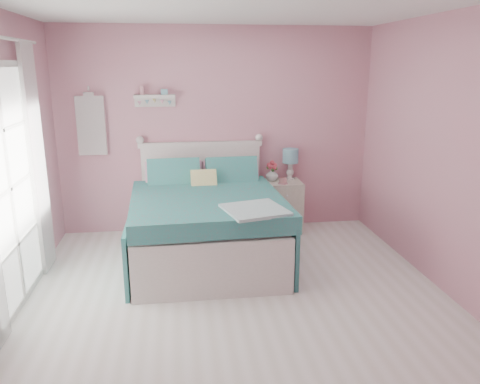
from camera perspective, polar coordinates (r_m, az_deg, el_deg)
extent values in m
plane|color=silver|center=(4.33, 0.01, -14.08)|extent=(4.50, 4.50, 0.00)
plane|color=#C87E91|center=(6.07, -2.84, 7.44)|extent=(4.00, 0.00, 4.00)
plane|color=#C87E91|center=(1.77, 9.96, -12.48)|extent=(4.00, 0.00, 4.00)
plane|color=#C87E91|center=(4.58, 25.73, 3.39)|extent=(0.00, 4.50, 4.50)
cube|color=silver|center=(5.31, -4.05, -5.87)|extent=(1.55, 2.01, 0.42)
cube|color=silver|center=(5.21, -4.11, -2.87)|extent=(1.49, 1.94, 0.16)
cube|color=silver|center=(6.14, -4.71, 0.42)|extent=(1.51, 0.07, 1.11)
cube|color=silver|center=(6.02, -4.83, 5.82)|extent=(1.57, 0.09, 0.06)
cube|color=silver|center=(4.39, -3.23, -9.58)|extent=(1.51, 0.06, 0.56)
cube|color=teal|center=(5.02, -4.04, -1.55)|extent=(1.66, 1.75, 0.18)
cube|color=pink|center=(5.77, -8.05, 1.68)|extent=(0.69, 0.30, 0.43)
cube|color=pink|center=(5.80, -1.14, 1.91)|extent=(0.69, 0.30, 0.43)
cube|color=#CCBC59|center=(5.50, -4.42, 1.13)|extent=(0.31, 0.23, 0.31)
cube|color=beige|center=(6.17, 5.24, -1.71)|extent=(0.46, 0.43, 0.66)
cube|color=silver|center=(5.92, 5.71, -0.41)|extent=(0.40, 0.02, 0.16)
sphere|color=white|center=(5.90, 5.76, -0.46)|extent=(0.03, 0.03, 0.03)
cylinder|color=white|center=(6.21, 6.09, 1.64)|extent=(0.13, 0.13, 0.02)
cylinder|color=white|center=(6.18, 6.12, 2.64)|extent=(0.06, 0.06, 0.22)
cylinder|color=#71ACBC|center=(6.14, 6.17, 4.41)|extent=(0.20, 0.20, 0.19)
imported|color=white|center=(6.09, 3.92, 2.15)|extent=(0.21, 0.21, 0.17)
imported|color=pink|center=(5.95, 5.26, 1.37)|extent=(0.11, 0.11, 0.08)
sphere|color=#D34859|center=(6.05, 3.95, 3.60)|extent=(0.06, 0.06, 0.06)
sphere|color=#D34859|center=(6.09, 4.28, 3.27)|extent=(0.06, 0.06, 0.06)
sphere|color=#D34859|center=(6.06, 3.56, 3.33)|extent=(0.06, 0.06, 0.06)
sphere|color=#D34859|center=(6.04, 4.18, 2.99)|extent=(0.06, 0.06, 0.06)
sphere|color=#D34859|center=(6.04, 3.70, 3.09)|extent=(0.06, 0.06, 0.06)
cube|color=silver|center=(5.93, -10.37, 11.40)|extent=(0.50, 0.14, 0.04)
cube|color=silver|center=(5.99, -10.32, 10.77)|extent=(0.50, 0.03, 0.12)
cylinder|color=#D18C99|center=(5.93, -11.88, 12.01)|extent=(0.06, 0.06, 0.10)
cube|color=#71ACBC|center=(5.92, -9.21, 11.93)|extent=(0.08, 0.06, 0.07)
cube|color=white|center=(6.06, -17.70, 7.68)|extent=(0.34, 0.03, 0.72)
cube|color=silver|center=(4.87, -24.89, -11.73)|extent=(0.04, 1.32, 0.06)
cube|color=silver|center=(5.11, -24.15, 1.78)|extent=(0.04, 0.06, 2.10)
cube|color=white|center=(4.52, -26.36, 0.30)|extent=(0.02, 1.20, 2.04)
cube|color=white|center=(5.17, -23.44, 3.50)|extent=(0.04, 0.40, 2.32)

